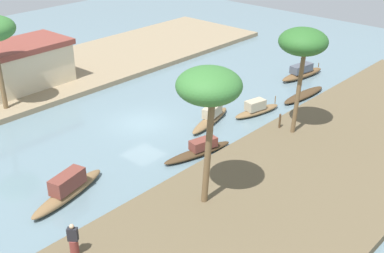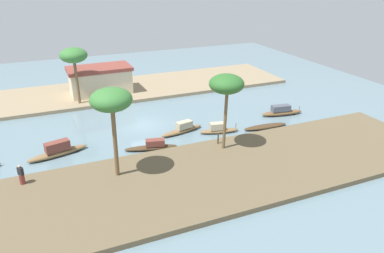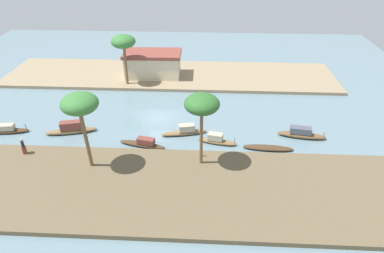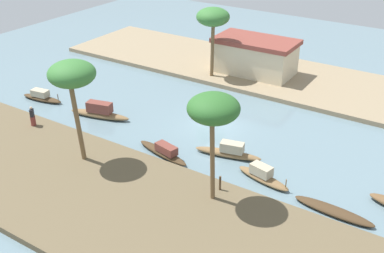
{
  "view_description": "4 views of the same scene",
  "coord_description": "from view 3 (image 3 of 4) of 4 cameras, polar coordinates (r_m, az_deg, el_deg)",
  "views": [
    {
      "loc": [
        -21.14,
        -23.85,
        15.08
      ],
      "look_at": [
        0.65,
        -4.12,
        0.84
      ],
      "focal_mm": 46.99,
      "sensor_mm": 36.0,
      "label": 1
    },
    {
      "loc": [
        -8.9,
        -34.97,
        15.43
      ],
      "look_at": [
        4.06,
        -4.15,
        0.79
      ],
      "focal_mm": 33.76,
      "sensor_mm": 36.0,
      "label": 2
    },
    {
      "loc": [
        5.66,
        -34.37,
        19.39
      ],
      "look_at": [
        4.05,
        -3.66,
        1.1
      ],
      "focal_mm": 32.07,
      "sensor_mm": 36.0,
      "label": 3
    },
    {
      "loc": [
        17.3,
        -29.91,
        17.9
      ],
      "look_at": [
        -0.43,
        -2.72,
        1.04
      ],
      "focal_mm": 45.08,
      "sensor_mm": 36.0,
      "label": 4
    }
  ],
  "objects": [
    {
      "name": "sampan_open_hull",
      "position": [
        34.99,
        4.11,
        -2.23
      ],
      "size": [
        4.14,
        1.77,
        1.1
      ],
      "rotation": [
        0.0,
        0.0,
        -0.22
      ],
      "color": "brown",
      "rests_on": "river_water"
    },
    {
      "name": "sampan_with_red_awning",
      "position": [
        34.76,
        -8.09,
        -2.8
      ],
      "size": [
        4.95,
        1.9,
        0.99
      ],
      "rotation": [
        0.0,
        0.0,
        -0.22
      ],
      "color": "#47331E",
      "rests_on": "river_water"
    },
    {
      "name": "sampan_downstream_large",
      "position": [
        37.57,
        17.73,
        -1.15
      ],
      "size": [
        5.07,
        1.8,
        1.2
      ],
      "rotation": [
        0.0,
        0.0,
        -0.15
      ],
      "color": "brown",
      "rests_on": "river_water"
    },
    {
      "name": "river_water",
      "position": [
        39.87,
        -5.54,
        1.49
      ],
      "size": [
        72.33,
        72.33,
        0.0
      ],
      "primitive_type": "plane",
      "color": "slate",
      "rests_on": "ground"
    },
    {
      "name": "sampan_midstream",
      "position": [
        41.57,
        -28.25,
        -0.48
      ],
      "size": [
        4.26,
        1.51,
        1.01
      ],
      "rotation": [
        0.0,
        0.0,
        0.14
      ],
      "color": "#47331E",
      "rests_on": "river_water"
    },
    {
      "name": "person_on_near_bank",
      "position": [
        36.21,
        -26.22,
        -3.13
      ],
      "size": [
        0.55,
        0.55,
        1.62
      ],
      "rotation": [
        0.0,
        0.0,
        5.37
      ],
      "color": "brown",
      "rests_on": "riverbank_left"
    },
    {
      "name": "sampan_with_tall_canopy",
      "position": [
        38.71,
        -19.49,
        -0.39
      ],
      "size": [
        5.45,
        2.25,
        1.38
      ],
      "rotation": [
        0.0,
        0.0,
        0.25
      ],
      "color": "brown",
      "rests_on": "river_water"
    },
    {
      "name": "sampan_upstream_small",
      "position": [
        34.87,
        12.54,
        -3.49
      ],
      "size": [
        5.02,
        1.29,
        0.38
      ],
      "rotation": [
        0.0,
        0.0,
        -0.06
      ],
      "color": "#47331E",
      "rests_on": "river_water"
    },
    {
      "name": "sampan_foreground",
      "position": [
        36.3,
        -1.2,
        -0.77
      ],
      "size": [
        4.97,
        1.96,
        1.17
      ],
      "rotation": [
        0.0,
        0.0,
        0.23
      ],
      "color": "brown",
      "rests_on": "river_water"
    },
    {
      "name": "palm_tree_right_tall",
      "position": [
        46.32,
        -11.35,
        13.57
      ],
      "size": [
        3.17,
        3.17,
        6.72
      ],
      "color": "brown",
      "rests_on": "riverbank_right"
    },
    {
      "name": "palm_tree_left_near",
      "position": [
        29.34,
        -18.17,
        3.43
      ],
      "size": [
        3.1,
        3.1,
        7.23
      ],
      "color": "brown",
      "rests_on": "riverbank_left"
    },
    {
      "name": "riverbank_right",
      "position": [
        50.92,
        -3.64,
        8.56
      ],
      "size": [
        47.43,
        10.89,
        0.42
      ],
      "primitive_type": "cube",
      "color": "#937F60",
      "rests_on": "ground"
    },
    {
      "name": "palm_tree_left_far",
      "position": [
        28.41,
        1.65,
        3.61
      ],
      "size": [
        3.01,
        3.01,
        6.94
      ],
      "color": "brown",
      "rests_on": "riverbank_left"
    },
    {
      "name": "riverbank_left",
      "position": [
        29.67,
        -8.86,
        -9.98
      ],
      "size": [
        47.43,
        10.89,
        0.42
      ],
      "primitive_type": "cube",
      "color": "brown",
      "rests_on": "ground"
    },
    {
      "name": "mooring_post",
      "position": [
        32.23,
        1.45,
        -4.25
      ],
      "size": [
        0.14,
        0.14,
        0.98
      ],
      "primitive_type": "cylinder",
      "color": "#4C3823",
      "rests_on": "riverbank_left"
    },
    {
      "name": "riverside_building",
      "position": [
        49.75,
        -6.52,
        10.31
      ],
      "size": [
        8.11,
        4.61,
        3.47
      ],
      "rotation": [
        0.0,
        0.0,
        0.02
      ],
      "color": "beige",
      "rests_on": "riverbank_right"
    }
  ]
}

